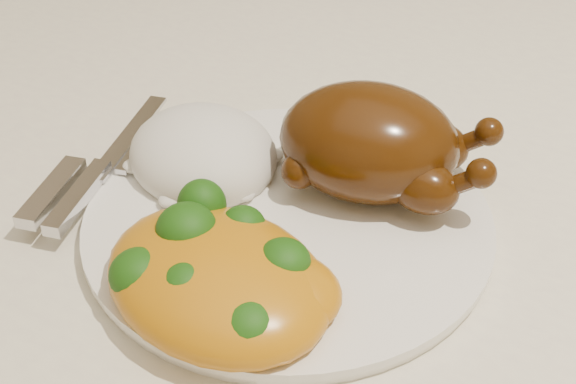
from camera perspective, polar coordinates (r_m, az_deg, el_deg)
The scene contains 7 objects.
dining_table at distance 0.65m, azimuth 14.71°, elevation -7.76°, with size 1.60×0.90×0.76m.
tablecloth at distance 0.60m, azimuth 15.77°, elevation -2.80°, with size 1.73×1.03×0.18m.
dinner_plate at distance 0.53m, azimuth 0.00°, elevation -2.20°, with size 0.27×0.27×0.01m, color white.
roast_chicken at distance 0.54m, azimuth 6.11°, elevation 3.48°, with size 0.16×0.12×0.08m.
rice_mound at distance 0.57m, azimuth -6.05°, elevation 2.62°, with size 0.14×0.14×0.06m.
mac_and_cheese at distance 0.47m, azimuth -4.65°, elevation -6.10°, with size 0.17×0.14×0.06m.
cutlery at distance 0.57m, azimuth -13.93°, elevation 1.16°, with size 0.06×0.18×0.01m.
Camera 1 is at (0.08, -0.47, 1.11)m, focal length 50.00 mm.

